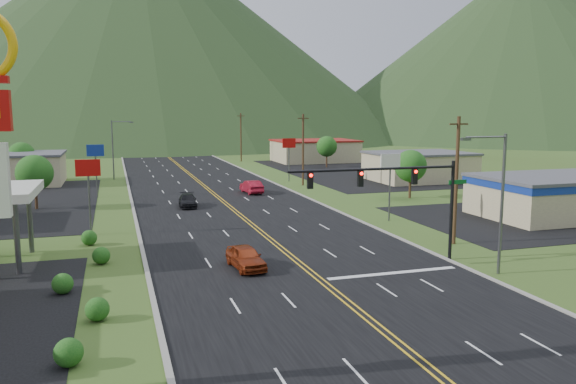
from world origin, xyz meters
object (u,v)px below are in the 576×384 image
object	(u,v)px
streetlight_east	(498,194)
car_dark_mid	(188,201)
car_red_far	(251,187)
streetlight_west	(115,146)
traffic_signal	(401,187)
car_red_near	(246,258)

from	to	relation	value
streetlight_east	car_dark_mid	xyz separation A→B (m)	(-15.58, 31.44, -4.51)
streetlight_east	car_red_far	bearing A→B (deg)	99.34
streetlight_west	car_red_far	size ratio (longest dim) A/B	1.82
traffic_signal	car_red_far	xyz separation A→B (m)	(-1.79, 35.46, -4.51)
car_red_near	streetlight_east	bearing A→B (deg)	-27.28
streetlight_east	car_red_near	distance (m)	16.72
traffic_signal	streetlight_west	distance (m)	58.88
car_red_far	streetlight_east	bearing A→B (deg)	94.71
streetlight_east	streetlight_west	world-z (taller)	same
traffic_signal	car_dark_mid	xyz separation A→B (m)	(-10.88, 27.45, -4.65)
streetlight_east	car_dark_mid	distance (m)	35.38
car_dark_mid	car_red_far	world-z (taller)	car_red_far
traffic_signal	car_red_near	xyz separation A→B (m)	(-10.29, 1.94, -4.57)
traffic_signal	car_dark_mid	bearing A→B (deg)	111.63
traffic_signal	streetlight_east	bearing A→B (deg)	-40.39
streetlight_east	car_red_far	world-z (taller)	streetlight_east
car_red_near	car_red_far	distance (m)	34.58
car_dark_mid	car_red_near	bearing A→B (deg)	-84.11
car_red_near	car_dark_mid	xyz separation A→B (m)	(-0.59, 25.51, -0.08)
car_red_far	car_dark_mid	bearing A→B (deg)	36.78
streetlight_east	car_red_near	world-z (taller)	streetlight_east
streetlight_west	car_red_far	world-z (taller)	streetlight_west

